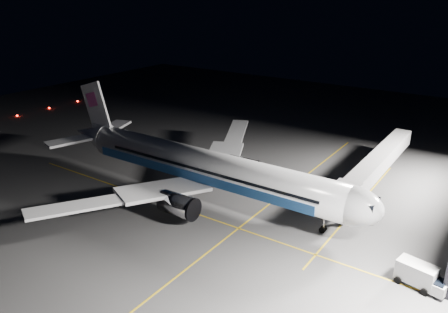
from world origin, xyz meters
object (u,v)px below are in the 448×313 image
object	(u,v)px
airliner	(202,166)
safety_cone_a	(206,182)
jet_bridge	(375,165)
service_truck	(421,276)
safety_cone_b	(261,184)
baggage_tug	(234,149)
safety_cone_c	(193,178)

from	to	relation	value
airliner	safety_cone_a	distance (m)	6.71
jet_bridge	safety_cone_a	world-z (taller)	jet_bridge
jet_bridge	service_truck	bearing A→B (deg)	-61.69
safety_cone_b	safety_cone_a	bearing A→B (deg)	-150.90
jet_bridge	safety_cone_b	xyz separation A→B (m)	(-16.70, -9.21, -4.30)
airliner	service_truck	distance (m)	36.24
baggage_tug	safety_cone_a	distance (m)	16.16
safety_cone_b	safety_cone_c	distance (m)	12.63
service_truck	baggage_tug	distance (m)	49.00
service_truck	safety_cone_c	xyz separation A→B (m)	(-40.94, 9.31, -1.22)
safety_cone_a	jet_bridge	bearing A→B (deg)	28.95
jet_bridge	safety_cone_c	size ratio (longest dim) A/B	52.68
jet_bridge	baggage_tug	world-z (taller)	jet_bridge
airliner	safety_cone_b	bearing A→B (deg)	54.21
service_truck	safety_cone_a	distance (m)	39.14
jet_bridge	safety_cone_c	xyz separation A→B (m)	(-28.36, -14.06, -4.26)
airliner	jet_bridge	size ratio (longest dim) A/B	1.79
service_truck	baggage_tug	bearing A→B (deg)	160.30
airliner	baggage_tug	size ratio (longest dim) A/B	20.85
baggage_tug	safety_cone_a	world-z (taller)	baggage_tug
safety_cone_c	service_truck	bearing A→B (deg)	-12.81
airliner	safety_cone_c	world-z (taller)	airliner
jet_bridge	baggage_tug	size ratio (longest dim) A/B	11.67
baggage_tug	safety_cone_a	size ratio (longest dim) A/B	4.85
service_truck	safety_cone_c	distance (m)	42.01
safety_cone_a	safety_cone_b	xyz separation A→B (m)	(8.71, 4.85, -0.02)
safety_cone_b	baggage_tug	bearing A→B (deg)	140.21
airliner	jet_bridge	xyz separation A→B (m)	(23.08, 18.06, -0.58)
service_truck	safety_cone_a	xyz separation A→B (m)	(-38.00, 9.31, -1.25)
safety_cone_a	safety_cone_c	distance (m)	2.95
safety_cone_c	airliner	bearing A→B (deg)	-37.14
baggage_tug	safety_cone_b	distance (m)	16.81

